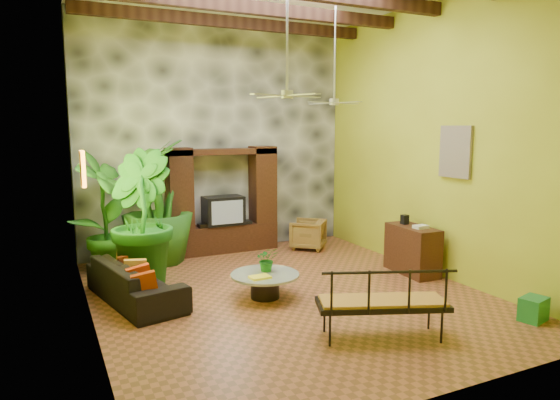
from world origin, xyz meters
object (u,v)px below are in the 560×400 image
tall_plant_b (139,218)px  tall_plant_c (157,202)px  side_console (412,250)px  green_bin (533,309)px  ceiling_fan_front (287,80)px  wicker_armchair (308,234)px  sofa (136,281)px  entertainment_center (223,208)px  tall_plant_a (104,211)px  ceiling_fan_back (334,91)px  coffee_table (265,282)px  iron_bench (386,300)px

tall_plant_b → tall_plant_c: 1.48m
side_console → green_bin: size_ratio=2.88×
ceiling_fan_front → wicker_armchair: 4.71m
sofa → wicker_armchair: wicker_armchair is taller
entertainment_center → side_console: 4.11m
tall_plant_a → tall_plant_b: 1.19m
tall_plant_c → wicker_armchair: bearing=-5.3°
wicker_armchair → tall_plant_c: size_ratio=0.29×
ceiling_fan_front → side_console: (2.85, 0.44, -2.96)m
ceiling_fan_front → side_console: 4.13m
ceiling_fan_back → wicker_armchair: bearing=81.5°
tall_plant_a → tall_plant_b: tall_plant_b is taller
tall_plant_a → entertainment_center: bearing=11.9°
tall_plant_a → coffee_table: tall_plant_a is taller
tall_plant_a → tall_plant_c: size_ratio=0.94×
entertainment_center → sofa: 3.39m
sofa → tall_plant_a: size_ratio=0.93×
tall_plant_b → side_console: tall_plant_b is taller
entertainment_center → ceiling_fan_back: size_ratio=1.29×
tall_plant_a → iron_bench: 5.59m
entertainment_center → ceiling_fan_front: 4.30m
coffee_table → side_console: bearing=1.1°
entertainment_center → tall_plant_a: (-2.52, -0.53, 0.20)m
green_bin → entertainment_center: bearing=115.0°
coffee_table → green_bin: (3.05, -2.53, -0.09)m
sofa → iron_bench: (2.65, -2.87, 0.21)m
ceiling_fan_front → sofa: bearing=151.8°
ceiling_fan_back → wicker_armchair: (0.20, 1.35, -3.07)m
ceiling_fan_back → tall_plant_b: 4.31m
wicker_armchair → green_bin: bearing=50.9°
ceiling_fan_back → tall_plant_a: bearing=161.2°
wicker_armchair → iron_bench: bearing=24.3°
sofa → green_bin: (4.95, -3.27, -0.15)m
coffee_table → iron_bench: bearing=-70.5°
wicker_armchair → green_bin: wicker_armchair is taller
side_console → iron_bench: bearing=-133.1°
tall_plant_c → side_console: (4.13, -2.81, -0.80)m
ceiling_fan_front → coffee_table: 3.17m
tall_plant_a → green_bin: 7.36m
entertainment_center → side_console: bearing=-49.4°
tall_plant_b → iron_bench: tall_plant_b is taller
wicker_armchair → iron_bench: iron_bench is taller
tall_plant_a → coffee_table: bearing=-51.0°
iron_bench → tall_plant_b: bearing=145.6°
tall_plant_c → green_bin: (4.13, -5.40, -1.07)m
tall_plant_b → green_bin: bearing=-40.5°
coffee_table → iron_bench: iron_bench is taller
tall_plant_c → green_bin: tall_plant_c is taller
iron_bench → entertainment_center: bearing=115.7°
ceiling_fan_back → tall_plant_b: size_ratio=0.79×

